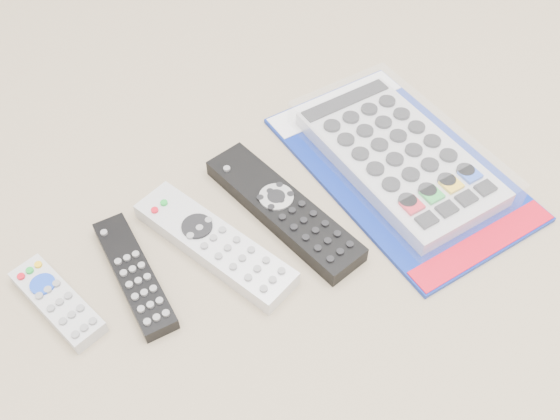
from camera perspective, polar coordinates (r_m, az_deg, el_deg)
remote_small_grey at (r=0.74m, az=-19.69°, el=-7.89°), size 0.06×0.14×0.02m
remote_slim_black at (r=0.73m, az=-13.17°, el=-5.76°), size 0.06×0.18×0.02m
remote_silver_dvd at (r=0.74m, az=-5.99°, el=-3.11°), size 0.10×0.23×0.03m
remote_large_black at (r=0.77m, az=0.33°, el=0.06°), size 0.07×0.24×0.03m
jumbo_remote_packaged at (r=0.84m, az=10.85°, el=4.92°), size 0.25×0.37×0.05m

